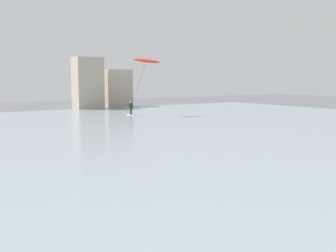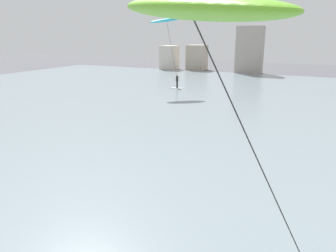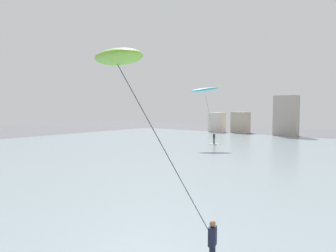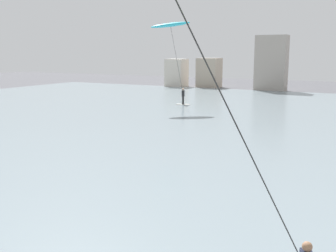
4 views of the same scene
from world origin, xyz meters
name	(u,v)px [view 1 (image 1 of 4)]	position (x,y,z in m)	size (l,w,h in m)	color
water_bay	(54,139)	(0.00, 30.63, 0.05)	(84.00, 52.00, 0.10)	gray
far_shore_buildings	(1,88)	(1.86, 57.77, 3.15)	(44.25, 4.42, 7.53)	beige
kitesurfer_red	(145,66)	(14.45, 42.22, 5.89)	(3.16, 3.58, 6.86)	silver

